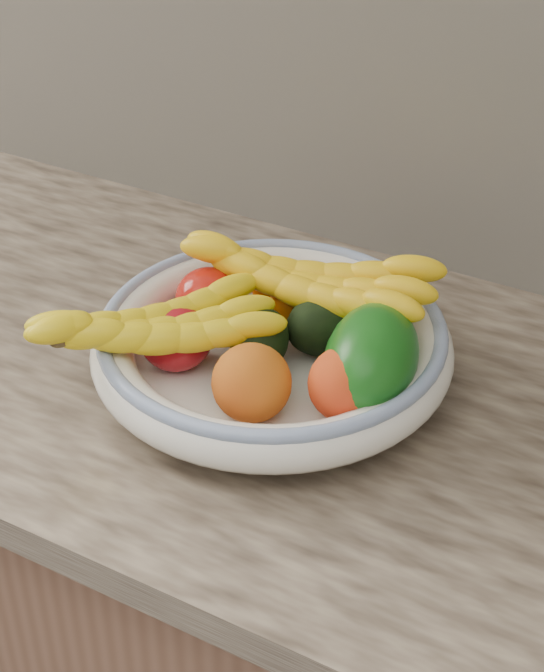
{
  "coord_description": "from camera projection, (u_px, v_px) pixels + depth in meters",
  "views": [
    {
      "loc": [
        0.44,
        0.87,
        1.58
      ],
      "look_at": [
        0.0,
        1.66,
        0.96
      ],
      "focal_mm": 55.0,
      "sensor_mm": 36.0,
      "label": 1
    }
  ],
  "objects": [
    {
      "name": "tomato_left",
      "position": [
        209.0,
        298.0,
        1.16
      ],
      "size": [
        0.09,
        0.09,
        0.07
      ],
      "primitive_type": "ellipsoid",
      "rotation": [
        0.0,
        0.0,
        0.12
      ],
      "color": "#B7170E",
      "rests_on": "fruit_bowl"
    },
    {
      "name": "green_mango",
      "position": [
        371.0,
        359.0,
        1.04
      ],
      "size": [
        0.15,
        0.17,
        0.13
      ],
      "primitive_type": "ellipsoid",
      "rotation": [
        0.0,
        0.31,
        0.25
      ],
      "color": "#0E4F0F",
      "rests_on": "fruit_bowl"
    },
    {
      "name": "avocado_center",
      "position": [
        260.0,
        340.0,
        1.09
      ],
      "size": [
        0.09,
        0.1,
        0.06
      ],
      "primitive_type": "ellipsoid",
      "rotation": [
        0.0,
        0.0,
        0.3
      ],
      "color": "black",
      "rests_on": "fruit_bowl"
    },
    {
      "name": "clementine_back_mid",
      "position": [
        288.0,
        305.0,
        1.16
      ],
      "size": [
        0.05,
        0.05,
        0.04
      ],
      "primitive_type": "ellipsoid",
      "rotation": [
        0.0,
        0.0,
        -0.05
      ],
      "color": "orange",
      "rests_on": "fruit_bowl"
    },
    {
      "name": "clementine_back_right",
      "position": [
        348.0,
        299.0,
        1.17
      ],
      "size": [
        0.06,
        0.06,
        0.04
      ],
      "primitive_type": "ellipsoid",
      "rotation": [
        0.0,
        0.0,
        -0.38
      ],
      "color": "#F85705",
      "rests_on": "fruit_bowl"
    },
    {
      "name": "fruit_bowl",
      "position": [
        272.0,
        345.0,
        1.11
      ],
      "size": [
        0.39,
        0.39,
        0.08
      ],
      "color": "white",
      "rests_on": "kitchen_counter"
    },
    {
      "name": "banana_bunch_back",
      "position": [
        305.0,
        287.0,
        1.13
      ],
      "size": [
        0.32,
        0.15,
        0.09
      ],
      "primitive_type": null,
      "rotation": [
        0.0,
        0.0,
        0.12
      ],
      "color": "yellow",
      "rests_on": "fruit_bowl"
    },
    {
      "name": "avocado_right",
      "position": [
        331.0,
        322.0,
        1.12
      ],
      "size": [
        0.12,
        0.13,
        0.07
      ],
      "primitive_type": "ellipsoid",
      "rotation": [
        0.0,
        0.0,
        -0.54
      ],
      "color": "black",
      "rests_on": "fruit_bowl"
    },
    {
      "name": "tomato_near_left",
      "position": [
        176.0,
        338.0,
        1.09
      ],
      "size": [
        0.1,
        0.1,
        0.07
      ],
      "primitive_type": "ellipsoid",
      "rotation": [
        0.0,
        0.0,
        0.27
      ],
      "color": "#A60F18",
      "rests_on": "fruit_bowl"
    },
    {
      "name": "peach_front",
      "position": [
        252.0,
        383.0,
        1.02
      ],
      "size": [
        0.09,
        0.09,
        0.08
      ],
      "primitive_type": "ellipsoid",
      "rotation": [
        0.0,
        0.0,
        -0.19
      ],
      "color": "orange",
      "rests_on": "fruit_bowl"
    },
    {
      "name": "kitchen_counter",
      "position": [
        281.0,
        627.0,
        1.4
      ],
      "size": [
        2.44,
        0.66,
        1.4
      ],
      "color": "brown",
      "rests_on": "ground"
    },
    {
      "name": "banana_bunch_front",
      "position": [
        155.0,
        333.0,
        1.07
      ],
      "size": [
        0.26,
        0.28,
        0.08
      ],
      "primitive_type": null,
      "rotation": [
        0.0,
        0.0,
        0.86
      ],
      "color": "yellow",
      "rests_on": "fruit_bowl"
    },
    {
      "name": "peach_right",
      "position": [
        346.0,
        384.0,
        1.02
      ],
      "size": [
        0.09,
        0.09,
        0.08
      ],
      "primitive_type": "ellipsoid",
      "rotation": [
        0.0,
        0.0,
        0.19
      ],
      "color": "orange",
      "rests_on": "fruit_bowl"
    },
    {
      "name": "clementine_back_left",
      "position": [
        274.0,
        286.0,
        1.2
      ],
      "size": [
        0.06,
        0.06,
        0.05
      ],
      "primitive_type": "ellipsoid",
      "rotation": [
        0.0,
        0.0,
        0.08
      ],
      "color": "#F26405",
      "rests_on": "fruit_bowl"
    }
  ]
}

